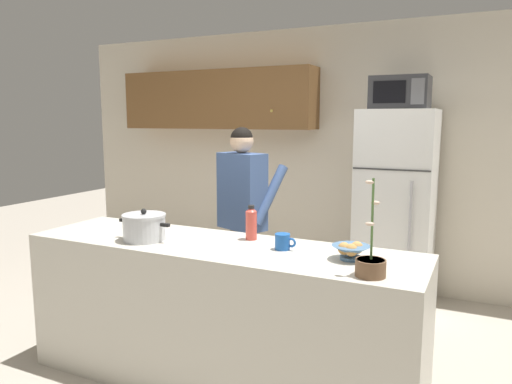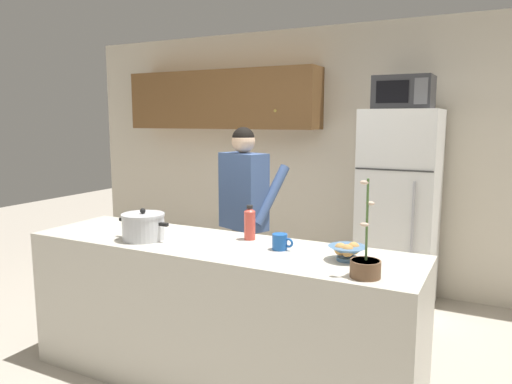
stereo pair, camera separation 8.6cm
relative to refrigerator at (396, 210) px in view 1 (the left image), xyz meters
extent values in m
plane|color=#B2A899|center=(-0.76, -1.85, -0.88)|extent=(14.00, 14.00, 0.00)
cube|color=beige|center=(-0.76, 0.45, 0.42)|extent=(6.00, 0.12, 2.60)
cube|color=brown|center=(-1.96, 0.22, 1.01)|extent=(2.21, 0.34, 0.62)
sphere|color=gold|center=(-1.24, 0.05, 0.88)|extent=(0.03, 0.03, 0.03)
cube|color=beige|center=(-0.76, -1.85, -0.42)|extent=(2.52, 0.68, 0.92)
cube|color=white|center=(0.00, 0.00, 0.00)|extent=(0.64, 0.64, 1.77)
cube|color=#333333|center=(0.00, -0.32, 0.39)|extent=(0.63, 0.01, 0.01)
cylinder|color=#B2B2B7|center=(0.18, -0.35, -0.09)|extent=(0.02, 0.02, 0.80)
cube|color=#2D2D30|center=(0.00, -0.02, 1.02)|extent=(0.48, 0.36, 0.28)
cube|color=black|center=(-0.06, -0.20, 1.02)|extent=(0.26, 0.01, 0.18)
cube|color=#59595B|center=(0.17, -0.20, 1.02)|extent=(0.11, 0.01, 0.21)
cylinder|color=#726656|center=(-1.01, -0.93, -0.49)|extent=(0.11, 0.11, 0.79)
cylinder|color=#726656|center=(-1.15, -0.87, -0.49)|extent=(0.11, 0.11, 0.79)
cube|color=#3F598C|center=(-1.08, -0.90, 0.22)|extent=(0.46, 0.33, 0.62)
sphere|color=beige|center=(-1.08, -0.90, 0.62)|extent=(0.19, 0.19, 0.19)
sphere|color=black|center=(-1.08, -0.90, 0.65)|extent=(0.18, 0.18, 0.18)
cylinder|color=#3F598C|center=(-0.85, -0.86, 0.20)|extent=(0.21, 0.37, 0.48)
cylinder|color=#3F598C|center=(-1.23, -0.71, 0.20)|extent=(0.21, 0.37, 0.48)
cylinder|color=silver|center=(-1.23, -1.97, 0.11)|extent=(0.27, 0.27, 0.15)
cylinder|color=silver|center=(-1.23, -1.97, 0.20)|extent=(0.27, 0.27, 0.02)
sphere|color=black|center=(-1.23, -1.97, 0.22)|extent=(0.04, 0.04, 0.04)
cube|color=black|center=(-1.39, -1.97, 0.15)|extent=(0.06, 0.02, 0.02)
cube|color=black|center=(-1.06, -1.97, 0.15)|extent=(0.06, 0.02, 0.02)
cylinder|color=#1E59B2|center=(-0.35, -1.79, 0.08)|extent=(0.09, 0.09, 0.10)
torus|color=#1E59B2|center=(-0.29, -1.79, 0.08)|extent=(0.06, 0.01, 0.06)
cylinder|color=#4C7299|center=(0.07, -1.83, 0.05)|extent=(0.12, 0.12, 0.02)
cone|color=#4C7299|center=(0.07, -1.83, 0.09)|extent=(0.21, 0.21, 0.06)
sphere|color=tan|center=(0.04, -1.85, 0.10)|extent=(0.07, 0.07, 0.07)
sphere|color=tan|center=(0.10, -1.80, 0.10)|extent=(0.07, 0.07, 0.07)
sphere|color=tan|center=(0.08, -1.86, 0.10)|extent=(0.07, 0.07, 0.07)
cylinder|color=#D84C3F|center=(-0.62, -1.66, 0.13)|extent=(0.07, 0.07, 0.18)
cone|color=#D84C3F|center=(-0.62, -1.66, 0.23)|extent=(0.07, 0.07, 0.03)
cylinder|color=#262626|center=(-0.62, -1.66, 0.25)|extent=(0.04, 0.04, 0.02)
cylinder|color=brown|center=(0.23, -2.06, 0.08)|extent=(0.15, 0.15, 0.09)
cylinder|color=#38281E|center=(0.23, -2.06, 0.12)|extent=(0.14, 0.14, 0.01)
cylinder|color=#4C7238|center=(0.23, -2.06, 0.32)|extent=(0.01, 0.02, 0.40)
ellipsoid|color=beige|center=(0.22, -2.08, 0.30)|extent=(0.04, 0.03, 0.02)
ellipsoid|color=beige|center=(0.24, -2.05, 0.40)|extent=(0.04, 0.03, 0.02)
ellipsoid|color=beige|center=(0.21, -2.07, 0.50)|extent=(0.04, 0.03, 0.02)
camera|label=1|loc=(0.71, -4.35, 0.80)|focal=33.78mm
camera|label=2|loc=(0.79, -4.31, 0.80)|focal=33.78mm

